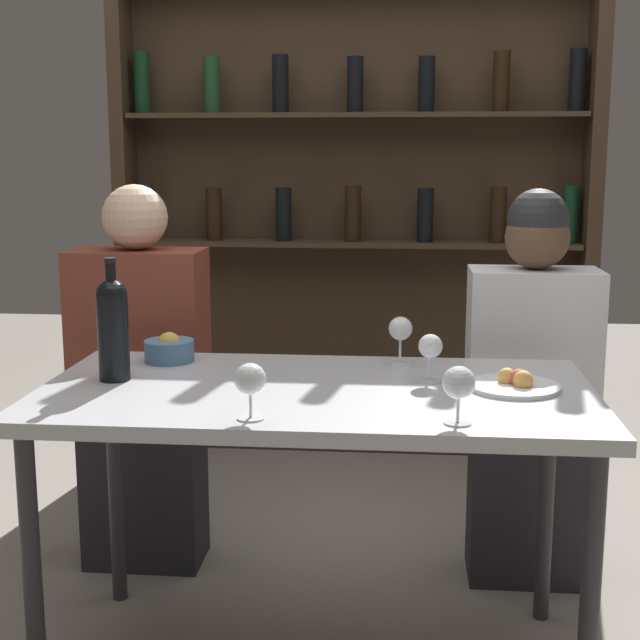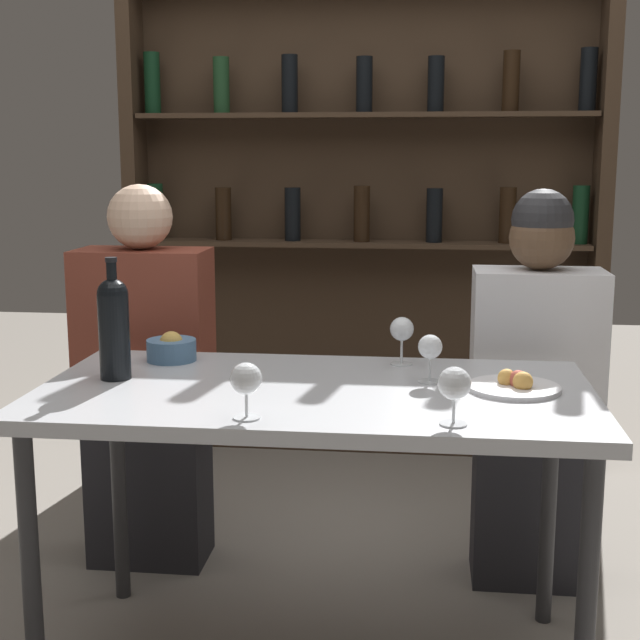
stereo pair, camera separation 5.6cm
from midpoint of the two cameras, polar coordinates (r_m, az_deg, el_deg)
dining_table at (r=2.23m, az=0.39°, el=-6.05°), size 1.37×0.72×0.75m
wine_rack_wall at (r=3.80m, az=3.19°, el=8.45°), size 2.01×0.21×2.27m
wine_bottle at (r=2.32m, az=-12.39°, el=-0.24°), size 0.08×0.08×0.31m
wine_glass_0 at (r=1.91m, az=9.43°, el=-4.14°), size 0.07×0.07×0.13m
wine_glass_1 at (r=2.44m, az=5.91°, el=-0.70°), size 0.07×0.07×0.13m
wine_glass_2 at (r=2.26m, az=7.77°, el=-1.86°), size 0.06×0.06×0.12m
wine_glass_3 at (r=1.94m, az=-3.93°, el=-3.87°), size 0.07×0.07×0.13m
food_plate_0 at (r=2.24m, az=13.06°, el=-4.06°), size 0.23×0.23×0.05m
snack_bowl at (r=2.52m, az=-8.86°, el=-1.82°), size 0.14×0.14×0.08m
seated_person_left at (r=2.91m, az=-10.52°, el=-4.39°), size 0.41×0.22×1.23m
seated_person_right at (r=2.81m, az=14.12°, el=-4.88°), size 0.39×0.22×1.22m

